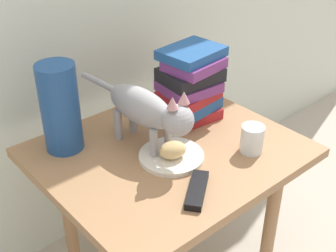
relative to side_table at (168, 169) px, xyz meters
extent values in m
cube|color=#9E724C|center=(0.00, 0.00, 0.06)|extent=(0.75, 0.64, 0.03)
cylinder|color=#9E724C|center=(0.24, -0.24, -0.22)|extent=(0.04, 0.04, 0.53)
cylinder|color=#9E724C|center=(-0.24, 0.24, -0.22)|extent=(0.04, 0.04, 0.53)
cylinder|color=#9E724C|center=(0.24, 0.24, -0.22)|extent=(0.04, 0.04, 0.53)
cylinder|color=silver|center=(-0.03, -0.05, 0.08)|extent=(0.19, 0.19, 0.01)
ellipsoid|color=#E0BC7A|center=(-0.03, -0.06, 0.12)|extent=(0.10, 0.08, 0.05)
cylinder|color=#99999E|center=(-0.01, -0.01, 0.13)|extent=(0.02, 0.02, 0.10)
cylinder|color=#99999E|center=(-0.07, -0.02, 0.13)|extent=(0.02, 0.02, 0.10)
cylinder|color=#99999E|center=(-0.02, 0.15, 0.13)|extent=(0.02, 0.02, 0.10)
cylinder|color=#99999E|center=(-0.08, 0.14, 0.13)|extent=(0.02, 0.02, 0.10)
ellipsoid|color=#99999E|center=(-0.04, 0.07, 0.21)|extent=(0.11, 0.27, 0.11)
sphere|color=#99999E|center=(-0.03, -0.08, 0.23)|extent=(0.09, 0.09, 0.09)
cone|color=tan|center=(-0.01, -0.08, 0.29)|extent=(0.03, 0.03, 0.03)
cone|color=tan|center=(-0.06, -0.08, 0.29)|extent=(0.03, 0.03, 0.03)
cylinder|color=#99999E|center=(-0.06, 0.27, 0.22)|extent=(0.03, 0.16, 0.02)
cube|color=maroon|center=(0.18, 0.10, 0.10)|extent=(0.19, 0.17, 0.04)
cube|color=#1E4C8C|center=(0.17, 0.09, 0.13)|extent=(0.20, 0.16, 0.04)
cube|color=maroon|center=(0.17, 0.09, 0.17)|extent=(0.19, 0.17, 0.03)
cube|color=#72337A|center=(0.17, 0.09, 0.20)|extent=(0.19, 0.16, 0.03)
cube|color=black|center=(0.18, 0.09, 0.24)|extent=(0.19, 0.16, 0.04)
cube|color=#72337A|center=(0.18, 0.08, 0.28)|extent=(0.18, 0.16, 0.03)
cube|color=#1E4C8C|center=(0.18, 0.10, 0.31)|extent=(0.20, 0.17, 0.03)
cylinder|color=navy|center=(-0.23, 0.21, 0.21)|extent=(0.11, 0.11, 0.27)
cylinder|color=silver|center=(0.18, -0.17, 0.12)|extent=(0.07, 0.07, 0.08)
cylinder|color=silver|center=(0.18, -0.17, 0.10)|extent=(0.06, 0.06, 0.04)
cube|color=black|center=(-0.08, -0.21, 0.09)|extent=(0.15, 0.13, 0.02)
camera|label=1|loc=(-0.75, -0.86, 0.85)|focal=48.31mm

